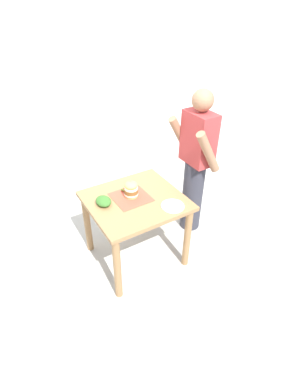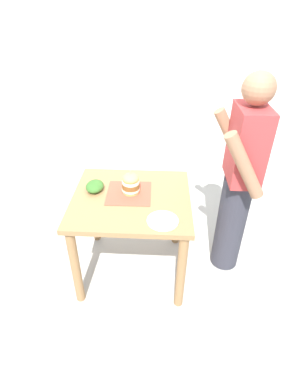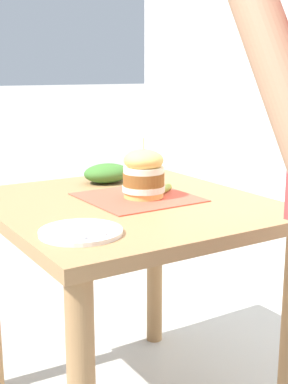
# 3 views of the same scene
# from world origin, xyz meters

# --- Properties ---
(patio_table) EXTENTS (0.85, 0.92, 0.78)m
(patio_table) POSITION_xyz_m (0.00, 0.00, 0.63)
(patio_table) COLOR #9E7247
(patio_table) RESTS_ON ground
(serving_paper) EXTENTS (0.35, 0.35, 0.00)m
(serving_paper) POSITION_xyz_m (-0.05, -0.02, 0.78)
(serving_paper) COLOR #D64C38
(serving_paper) RESTS_ON patio_table
(sandwich) EXTENTS (0.14, 0.14, 0.20)m
(sandwich) POSITION_xyz_m (-0.07, -0.01, 0.86)
(sandwich) COLOR #E5B25B
(sandwich) RESTS_ON serving_paper
(pickle_spear) EXTENTS (0.09, 0.07, 0.02)m
(pickle_spear) POSITION_xyz_m (-0.16, -0.03, 0.79)
(pickle_spear) COLOR #8EA83D
(pickle_spear) RESTS_ON serving_paper
(side_plate_with_forks) EXTENTS (0.22, 0.22, 0.02)m
(side_plate_with_forks) POSITION_xyz_m (0.28, 0.25, 0.78)
(side_plate_with_forks) COLOR white
(side_plate_with_forks) RESTS_ON patio_table
(side_salad) EXTENTS (0.18, 0.14, 0.07)m
(side_salad) POSITION_xyz_m (-0.08, -0.30, 0.81)
(side_salad) COLOR #386B28
(side_salad) RESTS_ON patio_table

